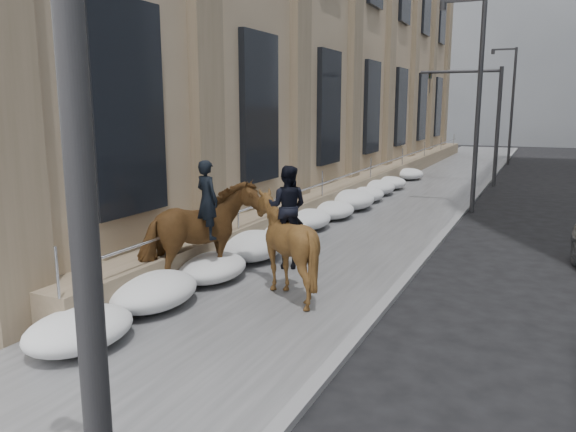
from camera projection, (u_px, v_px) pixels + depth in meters
name	position (u px, v px, depth m)	size (l,w,h in m)	color
ground	(216.00, 325.00, 10.58)	(140.00, 140.00, 0.00)	black
sidewalk	(370.00, 223.00, 19.47)	(5.00, 80.00, 0.12)	#4A4A4C
curb	(447.00, 230.00, 18.39)	(0.24, 80.00, 0.12)	slate
limestone_building	(332.00, 10.00, 28.81)	(6.10, 44.00, 18.00)	#967E62
bg_building_mid	(546.00, 11.00, 59.67)	(30.00, 12.00, 28.00)	slate
bg_building_far	(463.00, 61.00, 75.25)	(24.00, 12.00, 20.00)	gray
streetlight_near	(47.00, 13.00, 3.23)	(1.71, 0.24, 8.00)	#2D2D30
streetlight_mid	(475.00, 92.00, 21.04)	(1.71, 0.24, 8.00)	#2D2D30
streetlight_far	(510.00, 99.00, 38.85)	(1.71, 0.24, 8.00)	#2D2D30
traffic_signal	(480.00, 107.00, 28.55)	(4.10, 0.22, 6.00)	#2D2D30
snow_bank	(311.00, 218.00, 18.30)	(1.70, 18.10, 0.76)	white
mounted_horse_left	(201.00, 234.00, 12.21)	(2.15, 3.00, 2.81)	#553619
mounted_horse_right	(285.00, 241.00, 11.74)	(2.11, 2.28, 2.74)	#442C13
pedestrian	(288.00, 235.00, 13.79)	(0.98, 0.41, 1.67)	black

